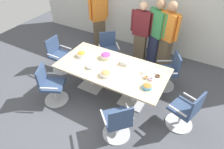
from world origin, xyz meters
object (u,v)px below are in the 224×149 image
(office_chair_3, at_px, (109,51))
(office_chair_5, at_px, (51,86))
(office_chair_0, at_px, (118,123))
(person_standing_1, at_px, (141,32))
(office_chair_1, at_px, (185,112))
(snack_bowl_candy_mix, at_px, (106,56))
(office_chair_2, at_px, (168,73))
(person_standing_0, at_px, (99,17))
(snack_bowl_pretzels, at_px, (147,86))
(person_standing_3, at_px, (167,36))
(person_standing_2, at_px, (157,33))
(plate_stack, at_px, (91,67))
(conference_table, at_px, (112,72))
(office_chair_4, at_px, (59,56))
(donut_platter, at_px, (151,75))
(snack_bowl_cookies, at_px, (106,74))
(snack_bowl_chips_orange, at_px, (81,54))
(napkin_pile, at_px, (126,62))

(office_chair_3, height_order, office_chair_5, same)
(office_chair_0, bearing_deg, person_standing_1, 58.03)
(office_chair_5, bearing_deg, office_chair_0, 59.14)
(office_chair_0, bearing_deg, office_chair_3, 77.31)
(office_chair_1, distance_m, snack_bowl_candy_mix, 2.07)
(person_standing_1, bearing_deg, office_chair_2, 140.96)
(person_standing_0, height_order, snack_bowl_pretzels, person_standing_0)
(office_chair_0, xyz_separation_m, office_chair_5, (-1.72, 0.15, 0.00))
(office_chair_1, height_order, person_standing_3, person_standing_3)
(office_chair_5, bearing_deg, person_standing_2, 123.82)
(office_chair_2, height_order, plate_stack, office_chair_2)
(conference_table, bearing_deg, person_standing_3, 66.15)
(office_chair_4, distance_m, person_standing_1, 2.30)
(office_chair_2, xyz_separation_m, office_chair_4, (-2.74, -0.73, 0.00))
(conference_table, xyz_separation_m, snack_bowl_candy_mix, (-0.30, 0.25, 0.18))
(office_chair_0, height_order, donut_platter, office_chair_0)
(office_chair_0, distance_m, person_standing_1, 2.75)
(office_chair_2, distance_m, person_standing_1, 1.37)
(office_chair_4, bearing_deg, snack_bowl_pretzels, 81.67)
(conference_table, height_order, person_standing_3, person_standing_3)
(snack_bowl_pretzels, bearing_deg, office_chair_4, 171.80)
(snack_bowl_pretzels, height_order, snack_bowl_cookies, snack_bowl_cookies)
(conference_table, height_order, office_chair_1, office_chair_1)
(office_chair_4, relative_size, snack_bowl_cookies, 3.95)
(office_chair_5, relative_size, plate_stack, 5.01)
(snack_bowl_candy_mix, xyz_separation_m, snack_bowl_cookies, (0.33, -0.56, -0.01))
(snack_bowl_chips_orange, bearing_deg, office_chair_0, -34.49)
(person_standing_2, relative_size, person_standing_3, 0.99)
(person_standing_3, bearing_deg, office_chair_0, 113.09)
(snack_bowl_candy_mix, relative_size, donut_platter, 0.66)
(snack_bowl_cookies, bearing_deg, office_chair_5, -152.64)
(snack_bowl_pretzels, height_order, snack_bowl_chips_orange, snack_bowl_chips_orange)
(office_chair_0, xyz_separation_m, donut_platter, (0.16, 1.15, 0.36))
(conference_table, height_order, office_chair_4, office_chair_4)
(donut_platter, xyz_separation_m, napkin_pile, (-0.64, 0.12, 0.03))
(donut_platter, bearing_deg, plate_stack, -163.06)
(person_standing_0, bearing_deg, person_standing_1, 120.73)
(person_standing_3, bearing_deg, office_chair_5, 78.06)
(office_chair_1, height_order, snack_bowl_chips_orange, office_chair_1)
(office_chair_2, xyz_separation_m, person_standing_0, (-2.45, 0.86, 0.57))
(snack_bowl_cookies, relative_size, napkin_pile, 1.30)
(person_standing_0, bearing_deg, person_standing_2, 122.86)
(snack_bowl_candy_mix, xyz_separation_m, plate_stack, (-0.10, -0.48, -0.03))
(office_chair_3, xyz_separation_m, napkin_pile, (0.87, -0.75, 0.39))
(office_chair_5, xyz_separation_m, plate_stack, (0.65, 0.63, 0.37))
(office_chair_0, bearing_deg, office_chair_5, 128.65)
(snack_bowl_candy_mix, bearing_deg, snack_bowl_pretzels, -22.24)
(donut_platter, bearing_deg, office_chair_1, -19.22)
(office_chair_2, relative_size, office_chair_4, 1.00)
(plate_stack, xyz_separation_m, napkin_pile, (0.60, 0.49, 0.02))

